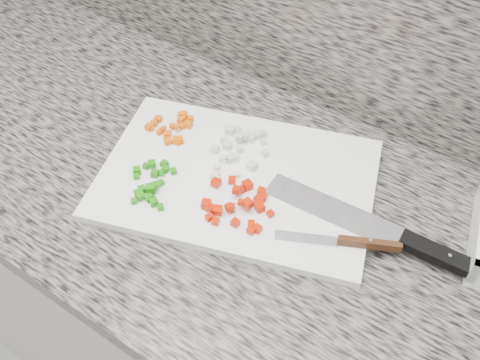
% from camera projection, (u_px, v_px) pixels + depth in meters
% --- Properties ---
extents(cabinet, '(3.92, 0.62, 0.86)m').
position_uv_depth(cabinet, '(224.00, 310.00, 1.31)').
color(cabinet, silver).
rests_on(cabinet, ground).
extents(countertop, '(3.96, 0.64, 0.04)m').
position_uv_depth(countertop, '(219.00, 191.00, 0.97)').
color(countertop, slate).
rests_on(countertop, cabinet).
extents(cutting_board, '(0.55, 0.45, 0.02)m').
position_uv_depth(cutting_board, '(237.00, 179.00, 0.95)').
color(cutting_board, white).
rests_on(cutting_board, countertop).
extents(carrot_pile, '(0.09, 0.09, 0.02)m').
position_uv_depth(carrot_pile, '(174.00, 127.00, 1.02)').
color(carrot_pile, '#E15B04').
rests_on(carrot_pile, cutting_board).
extents(onion_pile, '(0.11, 0.11, 0.02)m').
position_uv_depth(onion_pile, '(240.00, 143.00, 0.99)').
color(onion_pile, beige).
rests_on(onion_pile, cutting_board).
extents(green_pepper_pile, '(0.10, 0.11, 0.02)m').
position_uv_depth(green_pepper_pile, '(151.00, 184.00, 0.92)').
color(green_pepper_pile, '#1E7C0B').
rests_on(green_pepper_pile, cutting_board).
extents(red_pepper_pile, '(0.13, 0.11, 0.02)m').
position_uv_depth(red_pepper_pile, '(239.00, 203.00, 0.89)').
color(red_pepper_pile, red).
rests_on(red_pepper_pile, cutting_board).
extents(garlic_pile, '(0.05, 0.05, 0.01)m').
position_uv_depth(garlic_pile, '(221.00, 174.00, 0.94)').
color(garlic_pile, beige).
rests_on(garlic_pile, cutting_board).
extents(chef_knife, '(0.39, 0.06, 0.02)m').
position_uv_depth(chef_knife, '(406.00, 241.00, 0.84)').
color(chef_knife, silver).
rests_on(chef_knife, cutting_board).
extents(paring_knife, '(0.19, 0.10, 0.02)m').
position_uv_depth(paring_knife, '(353.00, 242.00, 0.84)').
color(paring_knife, silver).
rests_on(paring_knife, cutting_board).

